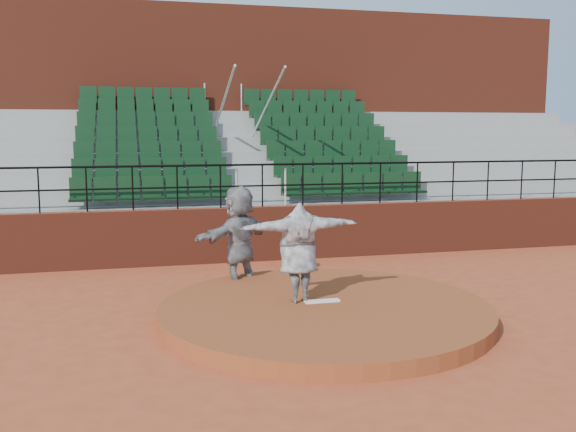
% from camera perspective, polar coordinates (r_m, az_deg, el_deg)
% --- Properties ---
extents(ground, '(90.00, 90.00, 0.00)m').
position_cam_1_polar(ground, '(10.82, 3.28, -9.11)').
color(ground, '#A54425').
rests_on(ground, ground).
extents(pitchers_mound, '(5.50, 5.50, 0.25)m').
position_cam_1_polar(pitchers_mound, '(10.78, 3.28, -8.48)').
color(pitchers_mound, brown).
rests_on(pitchers_mound, ground).
extents(pitching_rubber, '(0.60, 0.15, 0.03)m').
position_cam_1_polar(pitching_rubber, '(10.88, 3.05, -7.56)').
color(pitching_rubber, white).
rests_on(pitching_rubber, pitchers_mound).
extents(boundary_wall, '(24.00, 0.30, 1.30)m').
position_cam_1_polar(boundary_wall, '(15.40, -2.27, -1.55)').
color(boundary_wall, maroon).
rests_on(boundary_wall, ground).
extents(wall_railing, '(24.04, 0.05, 1.03)m').
position_cam_1_polar(wall_railing, '(15.24, -2.30, 3.57)').
color(wall_railing, black).
rests_on(wall_railing, boundary_wall).
extents(seating_deck, '(24.00, 5.97, 4.63)m').
position_cam_1_polar(seating_deck, '(18.85, -4.57, 2.59)').
color(seating_deck, gray).
rests_on(seating_deck, ground).
extents(press_box_facade, '(24.00, 3.00, 7.10)m').
position_cam_1_polar(press_box_facade, '(22.69, -6.31, 8.73)').
color(press_box_facade, maroon).
rests_on(press_box_facade, ground).
extents(pitcher, '(2.10, 0.72, 1.68)m').
position_cam_1_polar(pitcher, '(10.71, 0.95, -3.26)').
color(pitcher, black).
rests_on(pitcher, pitchers_mound).
extents(fielder, '(1.89, 1.61, 2.05)m').
position_cam_1_polar(fielder, '(12.51, -4.37, -1.98)').
color(fielder, black).
rests_on(fielder, ground).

